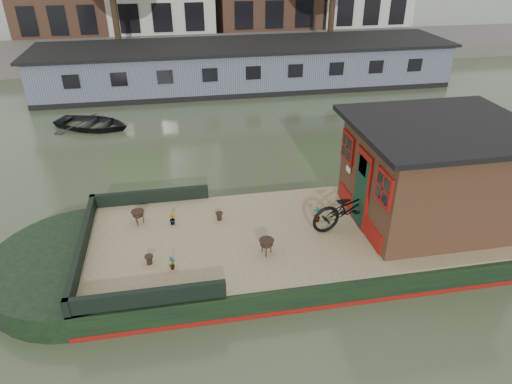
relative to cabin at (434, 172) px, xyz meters
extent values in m
plane|color=#343C26|center=(-2.19, 0.00, -1.88)|extent=(120.00, 120.00, 0.00)
cube|color=black|center=(-2.19, 0.00, -1.58)|extent=(12.00, 4.00, 0.60)
cylinder|color=black|center=(-8.19, 0.00, -1.58)|extent=(4.00, 4.00, 0.60)
cube|color=maroon|center=(-2.19, 0.00, -1.82)|extent=(12.02, 4.02, 0.10)
cube|color=#9D8F61|center=(-2.19, 0.00, -1.25)|extent=(11.80, 3.80, 0.05)
cube|color=black|center=(-8.11, 0.00, -1.05)|extent=(0.12, 4.00, 0.35)
cube|color=black|center=(-6.69, 1.92, -1.05)|extent=(3.00, 0.12, 0.35)
cube|color=black|center=(-6.69, -1.92, -1.05)|extent=(3.00, 0.12, 0.35)
cube|color=#321C13|center=(0.01, 0.00, -0.08)|extent=(3.50, 3.00, 2.30)
cube|color=black|center=(0.01, 0.00, 1.13)|extent=(4.00, 3.50, 0.12)
cube|color=maroon|center=(-1.77, 0.00, -0.28)|extent=(0.06, 0.80, 1.90)
cube|color=black|center=(-1.79, 0.00, -0.33)|extent=(0.04, 0.64, 1.70)
cube|color=maroon|center=(-1.77, -1.05, 0.32)|extent=(0.06, 0.72, 0.72)
cube|color=maroon|center=(-1.77, 1.05, 0.32)|extent=(0.06, 0.72, 0.72)
imported|color=black|center=(-1.99, -0.05, -0.70)|extent=(2.13, 1.11, 1.06)
imported|color=brown|center=(-2.69, 0.26, -1.03)|extent=(0.25, 0.21, 0.40)
imported|color=brown|center=(-6.16, 0.78, -1.08)|extent=(0.20, 0.21, 0.30)
imported|color=brown|center=(-6.19, -0.95, -1.06)|extent=(0.16, 0.20, 0.33)
cylinder|color=black|center=(-5.02, 0.77, -1.13)|extent=(0.18, 0.18, 0.20)
cylinder|color=black|center=(-6.67, -0.67, -1.13)|extent=(0.18, 0.18, 0.21)
imported|color=black|center=(-9.16, 9.39, -1.56)|extent=(3.71, 3.29, 0.63)
cube|color=slate|center=(-2.19, 14.00, -0.88)|extent=(20.00, 4.00, 2.00)
cube|color=black|center=(-2.19, 14.00, 0.17)|extent=(20.40, 4.40, 0.12)
cube|color=black|center=(-2.19, 14.00, -1.76)|extent=(20.00, 4.05, 0.24)
cube|color=#47443F|center=(-2.19, 20.50, -1.43)|extent=(60.00, 6.00, 0.90)
cylinder|color=#332316|center=(-8.69, 19.00, 1.02)|extent=(0.36, 0.36, 4.00)
cylinder|color=#332316|center=(3.81, 19.00, 1.02)|extent=(0.36, 0.36, 4.00)
camera|label=1|loc=(-5.82, -8.62, 4.86)|focal=32.00mm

